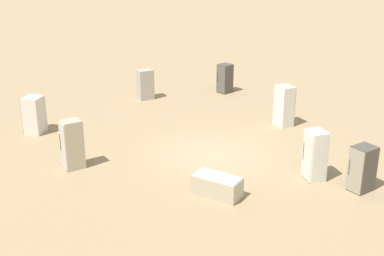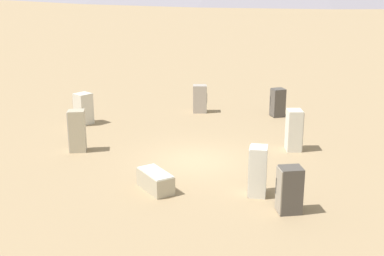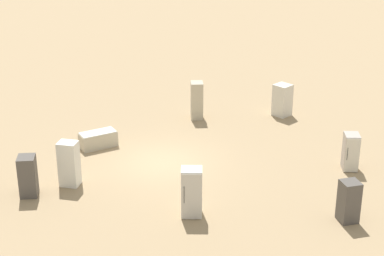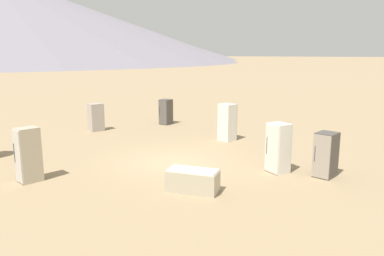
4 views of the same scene
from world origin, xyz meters
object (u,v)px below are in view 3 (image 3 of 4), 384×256
object	(u,v)px
discarded_fridge_1	(98,139)
discarded_fridge_5	(349,201)
discarded_fridge_7	(192,192)
discarded_fridge_2	(197,100)
discarded_fridge_4	(28,176)
discarded_fridge_3	(69,164)
discarded_fridge_6	(282,100)
discarded_fridge_0	(351,152)

from	to	relation	value
discarded_fridge_1	discarded_fridge_5	size ratio (longest dim) A/B	1.14
discarded_fridge_1	discarded_fridge_7	world-z (taller)	discarded_fridge_7
discarded_fridge_2	discarded_fridge_4	distance (m)	10.52
discarded_fridge_2	discarded_fridge_7	distance (m)	9.80
discarded_fridge_2	discarded_fridge_4	size ratio (longest dim) A/B	1.17
discarded_fridge_3	discarded_fridge_6	world-z (taller)	discarded_fridge_3
discarded_fridge_1	discarded_fridge_3	bearing A→B (deg)	-38.86
discarded_fridge_2	discarded_fridge_6	xyz separation A→B (m)	(-4.31, 0.84, -0.13)
discarded_fridge_3	discarded_fridge_5	world-z (taller)	discarded_fridge_3
discarded_fridge_4	discarded_fridge_3	bearing A→B (deg)	24.77
discarded_fridge_3	discarded_fridge_6	size ratio (longest dim) A/B	1.13
discarded_fridge_5	discarded_fridge_0	bearing A→B (deg)	60.99
discarded_fridge_4	discarded_fridge_6	size ratio (longest dim) A/B	0.98
discarded_fridge_5	discarded_fridge_6	bearing A→B (deg)	80.23
discarded_fridge_5	discarded_fridge_2	bearing A→B (deg)	102.68
discarded_fridge_2	discarded_fridge_5	bearing A→B (deg)	-65.43
discarded_fridge_0	discarded_fridge_4	world-z (taller)	discarded_fridge_4
discarded_fridge_0	discarded_fridge_6	world-z (taller)	discarded_fridge_6
discarded_fridge_1	discarded_fridge_2	size ratio (longest dim) A/B	0.94
discarded_fridge_1	discarded_fridge_4	size ratio (longest dim) A/B	1.10
discarded_fridge_1	discarded_fridge_3	xyz separation A→B (m)	(1.62, 3.42, 0.57)
discarded_fridge_3	discarded_fridge_5	xyz separation A→B (m)	(-9.33, 5.61, -0.15)
discarded_fridge_3	discarded_fridge_6	distance (m)	12.26
discarded_fridge_0	discarded_fridge_2	world-z (taller)	discarded_fridge_2
discarded_fridge_3	discarded_fridge_6	xyz separation A→B (m)	(-11.28, -4.81, -0.11)
discarded_fridge_1	discarded_fridge_2	xyz separation A→B (m)	(-5.34, -2.23, 0.59)
discarded_fridge_7	discarded_fridge_1	bearing A→B (deg)	-54.67
discarded_fridge_0	discarded_fridge_4	size ratio (longest dim) A/B	0.97
discarded_fridge_2	discarded_fridge_3	bearing A→B (deg)	-128.27
discarded_fridge_5	discarded_fridge_1	bearing A→B (deg)	131.29
discarded_fridge_1	discarded_fridge_3	size ratio (longest dim) A/B	0.96
discarded_fridge_1	discarded_fridge_2	distance (m)	5.82
discarded_fridge_3	discarded_fridge_0	bearing A→B (deg)	19.55
discarded_fridge_2	discarded_fridge_5	xyz separation A→B (m)	(-2.37, 11.26, -0.17)
discarded_fridge_2	discarded_fridge_3	world-z (taller)	discarded_fridge_2
discarded_fridge_1	discarded_fridge_7	size ratio (longest dim) A/B	0.95
discarded_fridge_6	discarded_fridge_0	bearing A→B (deg)	-26.30
discarded_fridge_6	discarded_fridge_7	xyz separation A→B (m)	(7.26, 8.51, 0.11)
discarded_fridge_1	discarded_fridge_4	world-z (taller)	discarded_fridge_4
discarded_fridge_4	discarded_fridge_7	world-z (taller)	discarded_fridge_7
discarded_fridge_5	discarded_fridge_7	world-z (taller)	discarded_fridge_7
discarded_fridge_0	discarded_fridge_1	distance (m)	11.19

